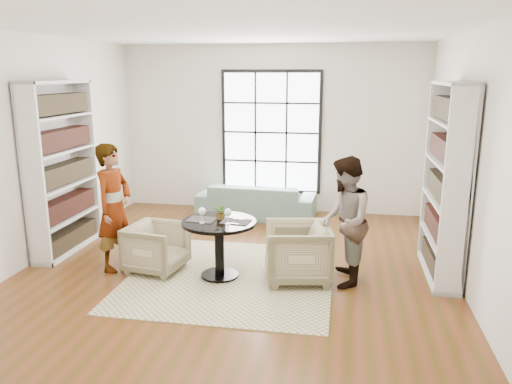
% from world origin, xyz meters
% --- Properties ---
extents(ground, '(6.00, 6.00, 0.00)m').
position_xyz_m(ground, '(0.00, 0.00, 0.00)').
color(ground, '#613017').
extents(room_shell, '(6.00, 6.01, 6.00)m').
position_xyz_m(room_shell, '(0.00, 0.54, 1.26)').
color(room_shell, silver).
rests_on(room_shell, ground).
extents(rug, '(2.54, 2.54, 0.01)m').
position_xyz_m(rug, '(-0.02, -0.28, 0.01)').
color(rug, '#C1BB90').
rests_on(rug, ground).
extents(pedestal_table, '(0.92, 0.92, 0.73)m').
position_xyz_m(pedestal_table, '(-0.15, -0.29, 0.53)').
color(pedestal_table, black).
rests_on(pedestal_table, ground).
extents(sofa, '(2.09, 0.89, 0.60)m').
position_xyz_m(sofa, '(-0.18, 2.45, 0.30)').
color(sofa, gray).
rests_on(sofa, ground).
extents(armchair_left, '(0.78, 0.77, 0.62)m').
position_xyz_m(armchair_left, '(-1.00, -0.23, 0.31)').
color(armchair_left, tan).
rests_on(armchair_left, ground).
extents(armchair_right, '(0.91, 0.90, 0.72)m').
position_xyz_m(armchair_right, '(0.81, -0.21, 0.36)').
color(armchair_right, tan).
rests_on(armchair_right, ground).
extents(person_left, '(0.49, 0.66, 1.65)m').
position_xyz_m(person_left, '(-1.55, -0.23, 0.82)').
color(person_left, gray).
rests_on(person_left, ground).
extents(person_right, '(0.60, 0.76, 1.56)m').
position_xyz_m(person_right, '(1.36, -0.21, 0.78)').
color(person_right, gray).
rests_on(person_right, ground).
extents(placemat_left, '(0.37, 0.30, 0.01)m').
position_xyz_m(placemat_left, '(-0.37, -0.29, 0.74)').
color(placemat_left, black).
rests_on(placemat_left, pedestal_table).
extents(placemat_right, '(0.37, 0.30, 0.01)m').
position_xyz_m(placemat_right, '(0.06, -0.29, 0.74)').
color(placemat_right, black).
rests_on(placemat_right, pedestal_table).
extents(cutlery_left, '(0.16, 0.23, 0.01)m').
position_xyz_m(cutlery_left, '(-0.37, -0.29, 0.74)').
color(cutlery_left, silver).
rests_on(cutlery_left, placemat_left).
extents(cutlery_right, '(0.16, 0.23, 0.01)m').
position_xyz_m(cutlery_right, '(0.06, -0.29, 0.74)').
color(cutlery_right, silver).
rests_on(cutlery_right, placemat_right).
extents(wine_glass_left, '(0.09, 0.09, 0.20)m').
position_xyz_m(wine_glass_left, '(-0.33, -0.41, 0.87)').
color(wine_glass_left, silver).
rests_on(wine_glass_left, pedestal_table).
extents(wine_glass_right, '(0.09, 0.09, 0.19)m').
position_xyz_m(wine_glass_right, '(-0.01, -0.40, 0.87)').
color(wine_glass_right, silver).
rests_on(wine_glass_right, pedestal_table).
extents(flower_centerpiece, '(0.20, 0.19, 0.19)m').
position_xyz_m(flower_centerpiece, '(-0.14, -0.23, 0.83)').
color(flower_centerpiece, gray).
rests_on(flower_centerpiece, pedestal_table).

